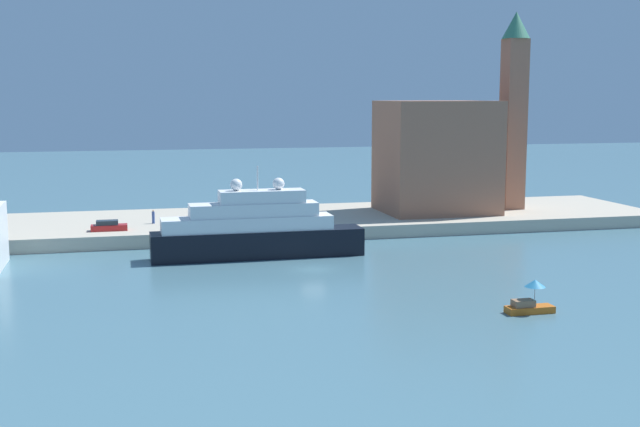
{
  "coord_description": "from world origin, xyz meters",
  "views": [
    {
      "loc": [
        -19.41,
        -82.44,
        18.18
      ],
      "look_at": [
        2.17,
        6.0,
        5.07
      ],
      "focal_mm": 45.99,
      "sensor_mm": 36.0,
      "label": 1
    }
  ],
  "objects_px": {
    "bell_tower": "(514,104)",
    "harbor_building": "(436,157)",
    "large_yacht": "(256,231)",
    "small_motorboat": "(530,301)",
    "parked_car": "(109,226)",
    "person_figure": "(153,217)",
    "mooring_bollard": "(330,224)"
  },
  "relations": [
    {
      "from": "bell_tower",
      "to": "harbor_building",
      "type": "bearing_deg",
      "value": -177.57
    },
    {
      "from": "harbor_building",
      "to": "bell_tower",
      "type": "height_order",
      "value": "bell_tower"
    },
    {
      "from": "large_yacht",
      "to": "small_motorboat",
      "type": "distance_m",
      "value": 34.73
    },
    {
      "from": "large_yacht",
      "to": "parked_car",
      "type": "distance_m",
      "value": 20.53
    },
    {
      "from": "harbor_building",
      "to": "person_figure",
      "type": "xyz_separation_m",
      "value": [
        -39.76,
        -1.63,
        -7.05
      ]
    },
    {
      "from": "bell_tower",
      "to": "small_motorboat",
      "type": "bearing_deg",
      "value": -114.89
    },
    {
      "from": "large_yacht",
      "to": "parked_car",
      "type": "height_order",
      "value": "large_yacht"
    },
    {
      "from": "large_yacht",
      "to": "parked_car",
      "type": "bearing_deg",
      "value": 142.47
    },
    {
      "from": "small_motorboat",
      "to": "parked_car",
      "type": "relative_size",
      "value": 0.94
    },
    {
      "from": "harbor_building",
      "to": "mooring_bollard",
      "type": "xyz_separation_m",
      "value": [
        -18.0,
        -9.57,
        -7.51
      ]
    },
    {
      "from": "person_figure",
      "to": "small_motorboat",
      "type": "bearing_deg",
      "value": -57.64
    },
    {
      "from": "person_figure",
      "to": "mooring_bollard",
      "type": "relative_size",
      "value": 2.41
    },
    {
      "from": "small_motorboat",
      "to": "bell_tower",
      "type": "bearing_deg",
      "value": 65.11
    },
    {
      "from": "harbor_building",
      "to": "mooring_bollard",
      "type": "relative_size",
      "value": 21.22
    },
    {
      "from": "harbor_building",
      "to": "small_motorboat",
      "type": "bearing_deg",
      "value": -102.34
    },
    {
      "from": "harbor_building",
      "to": "parked_car",
      "type": "relative_size",
      "value": 3.59
    },
    {
      "from": "mooring_bollard",
      "to": "bell_tower",
      "type": "bearing_deg",
      "value": 18.58
    },
    {
      "from": "mooring_bollard",
      "to": "harbor_building",
      "type": "bearing_deg",
      "value": 27.99
    },
    {
      "from": "small_motorboat",
      "to": "parked_car",
      "type": "xyz_separation_m",
      "value": [
        -34.88,
        41.74,
        1.21
      ]
    },
    {
      "from": "small_motorboat",
      "to": "bell_tower",
      "type": "height_order",
      "value": "bell_tower"
    },
    {
      "from": "large_yacht",
      "to": "mooring_bollard",
      "type": "xyz_separation_m",
      "value": [
        11.08,
        9.04,
        -1.0
      ]
    },
    {
      "from": "bell_tower",
      "to": "mooring_bollard",
      "type": "distance_m",
      "value": 34.93
    },
    {
      "from": "harbor_building",
      "to": "mooring_bollard",
      "type": "height_order",
      "value": "harbor_building"
    },
    {
      "from": "small_motorboat",
      "to": "mooring_bollard",
      "type": "relative_size",
      "value": 5.55
    },
    {
      "from": "large_yacht",
      "to": "parked_car",
      "type": "xyz_separation_m",
      "value": [
        -16.27,
        12.5,
        -0.82
      ]
    },
    {
      "from": "bell_tower",
      "to": "person_figure",
      "type": "bearing_deg",
      "value": -177.63
    },
    {
      "from": "parked_car",
      "to": "large_yacht",
      "type": "bearing_deg",
      "value": -37.53
    },
    {
      "from": "person_figure",
      "to": "harbor_building",
      "type": "bearing_deg",
      "value": 2.35
    },
    {
      "from": "large_yacht",
      "to": "harbor_building",
      "type": "xyz_separation_m",
      "value": [
        29.08,
        18.61,
        6.51
      ]
    },
    {
      "from": "large_yacht",
      "to": "small_motorboat",
      "type": "bearing_deg",
      "value": -57.52
    },
    {
      "from": "harbor_building",
      "to": "parked_car",
      "type": "distance_m",
      "value": 46.35
    },
    {
      "from": "harbor_building",
      "to": "parked_car",
      "type": "height_order",
      "value": "harbor_building"
    }
  ]
}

